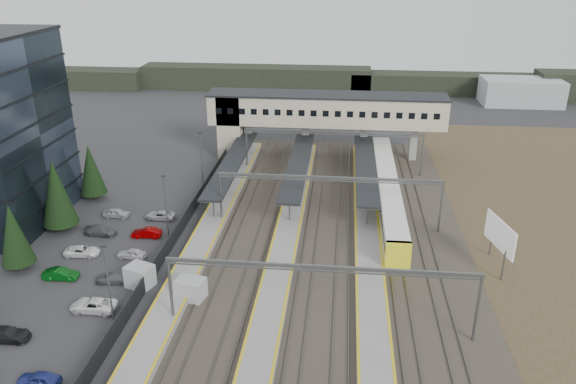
# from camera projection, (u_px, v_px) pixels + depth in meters

# --- Properties ---
(ground) EXTENTS (220.00, 220.00, 0.00)m
(ground) POSITION_uv_depth(u_px,v_px,m) (213.00, 280.00, 61.04)
(ground) COLOR #2B2B2D
(ground) RESTS_ON ground
(car_park) EXTENTS (10.61, 44.51, 1.29)m
(car_park) POSITION_uv_depth(u_px,v_px,m) (66.00, 302.00, 56.05)
(car_park) COLOR #A9AAAF
(car_park) RESTS_ON ground
(lampposts) EXTENTS (0.50, 53.25, 8.07)m
(lampposts) POSITION_uv_depth(u_px,v_px,m) (142.00, 236.00, 61.26)
(lampposts) COLOR slate
(lampposts) RESTS_ON ground
(fence) EXTENTS (0.08, 90.00, 2.00)m
(fence) POSITION_uv_depth(u_px,v_px,m) (168.00, 247.00, 65.85)
(fence) COLOR #26282B
(fence) RESTS_ON ground
(relay_cabin_near) EXTENTS (3.23, 2.66, 2.37)m
(relay_cabin_near) POSITION_uv_depth(u_px,v_px,m) (191.00, 289.00, 57.14)
(relay_cabin_near) COLOR #A8ABAE
(relay_cabin_near) RESTS_ON ground
(relay_cabin_far) EXTENTS (3.25, 2.99, 2.42)m
(relay_cabin_far) POSITION_uv_depth(u_px,v_px,m) (140.00, 276.00, 59.50)
(relay_cabin_far) COLOR #A8ABAE
(relay_cabin_far) RESTS_ON ground
(rail_corridor) EXTENTS (34.00, 90.00, 0.92)m
(rail_corridor) POSITION_uv_depth(u_px,v_px,m) (302.00, 259.00, 64.64)
(rail_corridor) COLOR #352E28
(rail_corridor) RESTS_ON ground
(canopies) EXTENTS (23.10, 30.00, 3.28)m
(canopies) POSITION_uv_depth(u_px,v_px,m) (298.00, 164.00, 83.63)
(canopies) COLOR black
(canopies) RESTS_ON ground
(footbridge) EXTENTS (40.40, 6.40, 11.20)m
(footbridge) POSITION_uv_depth(u_px,v_px,m) (310.00, 113.00, 95.76)
(footbridge) COLOR #BFAA95
(footbridge) RESTS_ON ground
(gantries) EXTENTS (28.40, 62.28, 7.17)m
(gantries) POSITION_uv_depth(u_px,v_px,m) (326.00, 223.00, 60.34)
(gantries) COLOR slate
(gantries) RESTS_ON ground
(train) EXTENTS (2.82, 39.16, 3.55)m
(train) POSITION_uv_depth(u_px,v_px,m) (387.00, 191.00, 78.98)
(train) COLOR white
(train) RESTS_ON ground
(billboard) EXTENTS (1.67, 6.53, 5.79)m
(billboard) POSITION_uv_depth(u_px,v_px,m) (500.00, 236.00, 62.08)
(billboard) COLOR slate
(billboard) RESTS_ON ground
(treeline_far) EXTENTS (170.00, 19.00, 7.00)m
(treeline_far) POSITION_uv_depth(u_px,v_px,m) (386.00, 83.00, 142.30)
(treeline_far) COLOR black
(treeline_far) RESTS_ON ground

